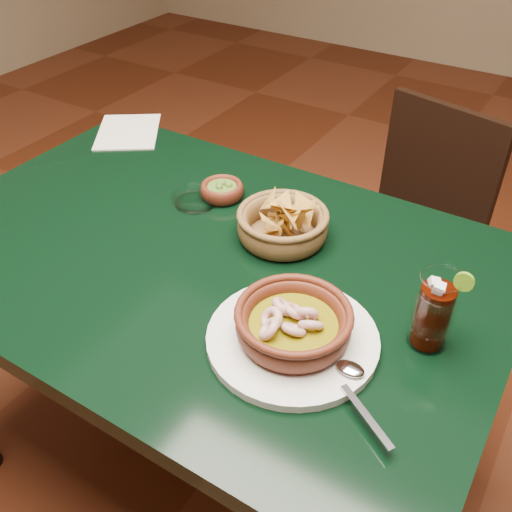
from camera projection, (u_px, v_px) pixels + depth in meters
The scene contains 9 objects.
ground at pixel (218, 462), 1.61m from camera, with size 7.00×7.00×0.00m, color #471C0C.
dining_table at pixel (205, 288), 1.21m from camera, with size 1.20×0.80×0.75m.
dining_chair at pixel (408, 234), 1.71m from camera, with size 0.46×0.46×0.82m.
shrimp_plate at pixel (293, 328), 0.93m from camera, with size 0.37×0.29×0.08m.
chip_basket at pixel (283, 224), 1.16m from camera, with size 0.22×0.22×0.13m.
guacamole_ramekin at pixel (222, 190), 1.30m from camera, with size 0.12×0.12×0.04m.
cola_drink at pixel (434, 311), 0.91m from camera, with size 0.14×0.14×0.16m.
glass_ashtray at pixel (195, 198), 1.28m from camera, with size 0.12×0.12×0.03m.
paper_menu at pixel (128, 132), 1.57m from camera, with size 0.26×0.27×0.00m.
Camera 1 is at (0.57, -0.72, 1.45)m, focal length 40.00 mm.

